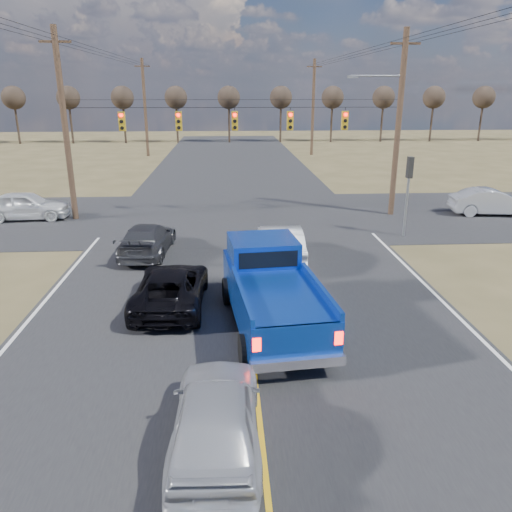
{
  "coord_description": "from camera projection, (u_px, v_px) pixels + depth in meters",
  "views": [
    {
      "loc": [
        -0.51,
        -9.77,
        6.91
      ],
      "look_at": [
        0.45,
        6.37,
        1.5
      ],
      "focal_mm": 35.0,
      "sensor_mm": 36.0,
      "label": 1
    }
  ],
  "objects": [
    {
      "name": "ground",
      "position": [
        253.0,
        406.0,
        11.47
      ],
      "size": [
        160.0,
        160.0,
        0.0
      ],
      "primitive_type": "plane",
      "color": "brown",
      "rests_on": "ground"
    },
    {
      "name": "white_car_queue",
      "position": [
        280.0,
        244.0,
        20.82
      ],
      "size": [
        1.73,
        4.82,
        1.58
      ],
      "primitive_type": "imported",
      "rotation": [
        0.0,
        0.0,
        3.13
      ],
      "color": "#B8B8B8",
      "rests_on": "ground"
    },
    {
      "name": "silver_suv",
      "position": [
        216.0,
        416.0,
        9.89
      ],
      "size": [
        1.89,
        4.47,
        1.51
      ],
      "primitive_type": "imported",
      "rotation": [
        0.0,
        0.0,
        3.12
      ],
      "color": "#B5B7BE",
      "rests_on": "ground"
    },
    {
      "name": "road_main",
      "position": [
        240.0,
        263.0,
        20.94
      ],
      "size": [
        14.0,
        120.0,
        0.02
      ],
      "primitive_type": "cube",
      "color": "#28282B",
      "rests_on": "ground"
    },
    {
      "name": "dgrey_car_queue",
      "position": [
        147.0,
        239.0,
        21.83
      ],
      "size": [
        2.24,
        4.81,
        1.36
      ],
      "primitive_type": "imported",
      "rotation": [
        0.0,
        0.0,
        3.07
      ],
      "color": "#37383D",
      "rests_on": "ground"
    },
    {
      "name": "road_cross",
      "position": [
        236.0,
        217.0,
        28.51
      ],
      "size": [
        120.0,
        12.0,
        0.02
      ],
      "primitive_type": "cube",
      "color": "#28282B",
      "rests_on": "ground"
    },
    {
      "name": "signal_gantry",
      "position": [
        244.0,
        126.0,
        26.73
      ],
      "size": [
        19.6,
        4.83,
        10.0
      ],
      "color": "#473323",
      "rests_on": "ground"
    },
    {
      "name": "treeline",
      "position": [
        232.0,
        107.0,
        35.19
      ],
      "size": [
        87.0,
        117.8,
        7.4
      ],
      "color": "#33261C",
      "rests_on": "ground"
    },
    {
      "name": "utility_poles",
      "position": [
        235.0,
        124.0,
        25.91
      ],
      "size": [
        19.6,
        58.32,
        10.0
      ],
      "color": "#473323",
      "rests_on": "ground"
    },
    {
      "name": "cross_car_west",
      "position": [
        26.0,
        206.0,
        27.67
      ],
      "size": [
        2.19,
        4.76,
        1.58
      ],
      "primitive_type": "imported",
      "rotation": [
        0.0,
        0.0,
        1.64
      ],
      "color": "white",
      "rests_on": "ground"
    },
    {
      "name": "cross_car_east_near",
      "position": [
        491.0,
        202.0,
        28.73
      ],
      "size": [
        2.13,
        4.75,
        1.51
      ],
      "primitive_type": "imported",
      "rotation": [
        0.0,
        0.0,
        1.45
      ],
      "color": "#9EA1A6",
      "rests_on": "ground"
    },
    {
      "name": "pickup_truck",
      "position": [
        271.0,
        290.0,
        15.03
      ],
      "size": [
        3.07,
        6.56,
        2.38
      ],
      "rotation": [
        0.0,
        0.0,
        0.11
      ],
      "color": "black",
      "rests_on": "ground"
    },
    {
      "name": "black_suv",
      "position": [
        171.0,
        287.0,
        16.58
      ],
      "size": [
        2.37,
        4.87,
        1.33
      ],
      "primitive_type": "imported",
      "rotation": [
        0.0,
        0.0,
        3.11
      ],
      "color": "black",
      "rests_on": "ground"
    }
  ]
}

